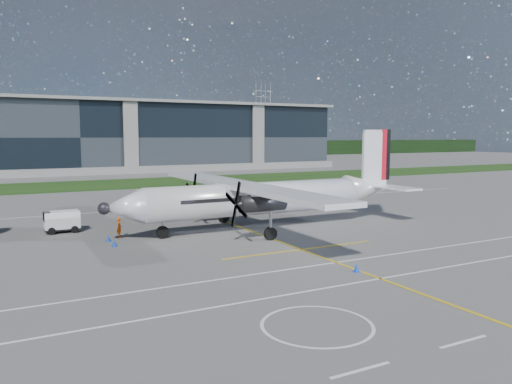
{
  "coord_description": "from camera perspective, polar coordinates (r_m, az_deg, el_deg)",
  "views": [
    {
      "loc": [
        -15.55,
        -34.49,
        7.83
      ],
      "look_at": [
        3.59,
        1.84,
        3.21
      ],
      "focal_mm": 35.0,
      "sensor_mm": 36.0,
      "label": 1
    }
  ],
  "objects": [
    {
      "name": "yellow_taxiway_centerline",
      "position": [
        48.83,
        -5.09,
        -2.83
      ],
      "size": [
        0.2,
        70.0,
        0.01
      ],
      "primitive_type": "cube",
      "color": "yellow",
      "rests_on": "ground"
    },
    {
      "name": "tree_line",
      "position": [
        175.25,
        -22.75,
        4.34
      ],
      "size": [
        400.0,
        6.0,
        6.0
      ],
      "primitive_type": "cube",
      "color": "black",
      "rests_on": "ground"
    },
    {
      "name": "safety_cone_portwing",
      "position": [
        29.77,
        11.43,
        -8.46
      ],
      "size": [
        0.36,
        0.36,
        0.5
      ],
      "primitive_type": "cone",
      "color": "#0B3DC6",
      "rests_on": "ground"
    },
    {
      "name": "safety_cone_stbdwing",
      "position": [
        54.73,
        -8.09,
        -1.61
      ],
      "size": [
        0.36,
        0.36,
        0.5
      ],
      "primitive_type": "cone",
      "color": "#0B3DC6",
      "rests_on": "ground"
    },
    {
      "name": "safety_cone_nose_port",
      "position": [
        37.11,
        -15.88,
        -5.62
      ],
      "size": [
        0.36,
        0.36,
        0.5
      ],
      "primitive_type": "cone",
      "color": "#0B3DC6",
      "rests_on": "ground"
    },
    {
      "name": "grass_strip",
      "position": [
        84.3,
        -17.04,
        0.82
      ],
      "size": [
        400.0,
        18.0,
        0.04
      ],
      "primitive_type": "cube",
      "color": "#16380F",
      "rests_on": "ground"
    },
    {
      "name": "ground",
      "position": [
        76.5,
        -15.91,
        0.3
      ],
      "size": [
        400.0,
        400.0,
        0.0
      ],
      "primitive_type": "plane",
      "color": "#5B5856",
      "rests_on": "ground"
    },
    {
      "name": "safety_cone_nose_stbd",
      "position": [
        39.02,
        -16.53,
        -5.05
      ],
      "size": [
        0.36,
        0.36,
        0.5
      ],
      "primitive_type": "cone",
      "color": "#0B3DC6",
      "rests_on": "ground"
    },
    {
      "name": "terminal_building",
      "position": [
        115.54,
        -20.16,
        5.87
      ],
      "size": [
        120.0,
        20.0,
        15.0
      ],
      "primitive_type": "cube",
      "color": "black",
      "rests_on": "ground"
    },
    {
      "name": "turboprop_aircraft",
      "position": [
        42.06,
        1.16,
        1.51
      ],
      "size": [
        27.2,
        28.2,
        8.46
      ],
      "primitive_type": null,
      "color": "white",
      "rests_on": "ground"
    },
    {
      "name": "baggage_tug",
      "position": [
        43.73,
        -21.3,
        -3.18
      ],
      "size": [
        2.89,
        1.74,
        1.74
      ],
      "primitive_type": null,
      "color": "white",
      "rests_on": "ground"
    },
    {
      "name": "pylon_east",
      "position": [
        210.23,
        0.81,
        8.37
      ],
      "size": [
        9.0,
        4.6,
        30.0
      ],
      "primitive_type": null,
      "color": "gray",
      "rests_on": "ground"
    },
    {
      "name": "white_lane_line",
      "position": [
        26.89,
        9.16,
        -10.59
      ],
      "size": [
        90.0,
        0.15,
        0.01
      ],
      "primitive_type": "cube",
      "color": "white",
      "rests_on": "ground"
    },
    {
      "name": "ground_crew_person",
      "position": [
        40.0,
        -15.37,
        -3.77
      ],
      "size": [
        0.6,
        0.79,
        1.82
      ],
      "primitive_type": "imported",
      "rotation": [
        0.0,
        0.0,
        1.47
      ],
      "color": "#F25907",
      "rests_on": "ground"
    }
  ]
}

